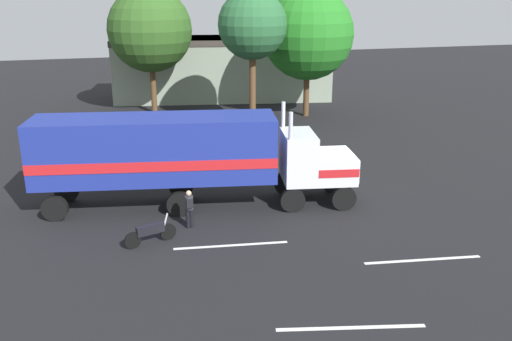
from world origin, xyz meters
TOP-DOWN VIEW (x-y plane):
  - ground_plane at (0.00, 0.00)m, footprint 120.00×120.00m
  - lane_stripe_near at (-5.77, -3.50)m, footprint 4.38×0.75m
  - lane_stripe_mid at (0.69, -6.56)m, footprint 4.38×0.80m
  - lane_stripe_far at (-3.64, -9.69)m, footprint 4.32×1.14m
  - semi_truck at (-6.93, 1.01)m, footprint 14.38×5.08m
  - person_bystander at (-7.01, -1.42)m, footprint 0.34×0.45m
  - parked_car at (-9.86, 7.55)m, footprint 4.41×1.82m
  - motorcycle at (-8.70, -2.50)m, footprint 2.05×0.69m
  - tree_left at (-6.16, 21.02)m, footprint 6.38×6.38m
  - tree_center at (-0.03, 14.07)m, footprint 4.63×4.63m
  - tree_right at (5.03, 16.90)m, footprint 6.79×6.79m
  - building_backdrop at (0.45, 25.77)m, footprint 19.49×9.36m

SIDE VIEW (x-z plane):
  - ground_plane at x=0.00m, z-range 0.00..0.00m
  - lane_stripe_near at x=-5.77m, z-range 0.00..0.01m
  - lane_stripe_mid at x=0.69m, z-range 0.00..0.01m
  - lane_stripe_far at x=-3.64m, z-range 0.00..0.01m
  - motorcycle at x=-8.70m, z-range -0.08..1.04m
  - parked_car at x=-9.86m, z-range 0.02..1.59m
  - person_bystander at x=-7.01m, z-range 0.08..1.71m
  - semi_truck at x=-6.93m, z-range 0.27..4.77m
  - building_backdrop at x=0.45m, z-range 0.21..5.54m
  - tree_right at x=5.03m, z-range 1.39..10.97m
  - tree_left at x=-6.16m, z-range 1.61..11.23m
  - tree_center at x=-0.03m, z-range 2.35..11.78m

